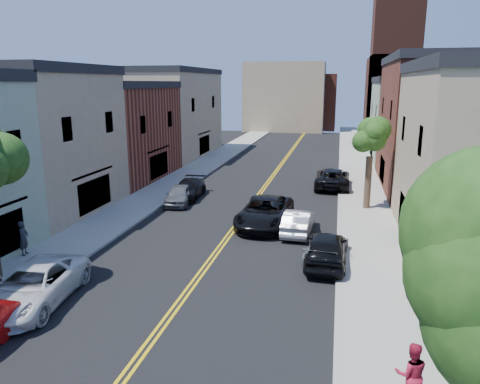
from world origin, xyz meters
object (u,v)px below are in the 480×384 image
Objects in this scene: grey_car_right at (326,247)px; pedestrian_left at (24,238)px; dark_car_right_far at (333,178)px; black_car_left at (188,189)px; black_suv_lane at (265,212)px; grey_car_left at (180,195)px; silver_car_right at (298,222)px; black_car_right at (326,248)px; white_pickup at (33,286)px; pedestrian_right at (411,374)px.

pedestrian_left is at bearing 17.74° from grey_car_right.
black_car_left is at bearing 29.09° from dark_car_right_far.
grey_car_right is 0.72× the size of black_suv_lane.
grey_car_left is 0.95× the size of silver_car_right.
black_car_right is 4.70m from silver_car_right.
grey_car_right is 1.04× the size of silver_car_right.
black_suv_lane is at bearing 52.44° from white_pickup.
grey_car_right is 2.58× the size of pedestrian_left.
grey_car_right is 0.62m from black_car_right.
pedestrian_right is (2.48, -26.37, 0.22)m from dark_car_right_far.
black_car_right reaches higher than white_pickup.
silver_car_right reaches higher than grey_car_right.
white_pickup is 0.91× the size of black_suv_lane.
pedestrian_right reaches higher than grey_car_left.
silver_car_right reaches higher than black_car_left.
pedestrian_left reaches higher than white_pickup.
pedestrian_right reaches higher than black_car_left.
grey_car_right is (10.53, -10.41, -0.04)m from black_car_left.
silver_car_right is at bearing -35.83° from grey_car_left.
black_car_right is 0.81× the size of dark_car_right_far.
white_pickup is 1.25× the size of grey_car_right.
black_car_left is 0.99× the size of black_car_right.
dark_car_right_far is at bearing 73.48° from black_suv_lane.
grey_car_left is 0.91× the size of grey_car_right.
grey_car_left reaches higher than black_car_left.
grey_car_left is at bearing -32.13° from grey_car_right.
pedestrian_left is at bearing -117.33° from grey_car_left.
pedestrian_right reaches higher than black_car_right.
black_car_left is at bearing -28.84° from pedestrian_left.
pedestrian_left reaches higher than grey_car_right.
dark_car_right_far is 3.41× the size of pedestrian_left.
grey_car_left is at bearing 81.98° from white_pickup.
pedestrian_left is at bearing -26.72° from pedestrian_right.
grey_car_left is 2.29× the size of pedestrian_right.
dark_car_right_far is (0.00, 16.75, 0.01)m from black_car_right.
white_pickup reaches higher than black_car_left.
silver_car_right is 14.50m from pedestrian_left.
grey_car_right is at bearing -49.64° from black_suv_lane.
dark_car_right_far reaches higher than grey_car_left.
pedestrian_right is (13.01, -20.63, 0.35)m from black_car_left.
pedestrian_right reaches higher than dark_car_right_far.
pedestrian_left reaches higher than silver_car_right.
silver_car_right is at bearing -39.86° from black_car_left.
grey_car_right is at bearing 26.43° from white_pickup.
black_suv_lane is (-3.80, -11.34, 0.04)m from dark_car_right_far.
black_car_left is at bearing 142.23° from black_suv_lane.
white_pickup reaches higher than grey_car_right.
grey_car_left is 22.83m from pedestrian_right.
white_pickup is 14.31m from silver_car_right.
black_suv_lane is at bearing -23.43° from silver_car_right.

